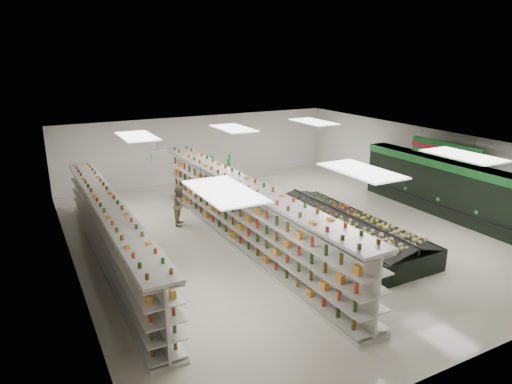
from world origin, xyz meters
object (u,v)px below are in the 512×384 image
soda_endcap (220,172)px  shopper_main (305,243)px  gondola_center (244,216)px  gondola_left (111,236)px  produce_island (345,227)px  shopper_background (180,205)px

soda_endcap → shopper_main: size_ratio=0.94×
gondola_center → soda_endcap: size_ratio=8.47×
soda_endcap → gondola_center: bearing=-107.0°
gondola_left → soda_endcap: gondola_left is taller
gondola_left → gondola_center: bearing=-8.2°
gondola_left → produce_island: 7.66m
produce_island → shopper_main: 2.68m
soda_endcap → produce_island: bearing=-81.2°
gondola_left → soda_endcap: (6.20, 6.03, -0.17)m
gondola_left → shopper_main: size_ratio=7.10×
produce_island → shopper_main: shopper_main is taller
shopper_background → shopper_main: bearing=-131.8°
produce_island → shopper_main: size_ratio=4.17×
gondola_center → shopper_background: size_ratio=8.38×
produce_island → soda_endcap: bearing=98.8°
gondola_center → shopper_background: gondola_center is taller
gondola_center → shopper_main: 2.54m
gondola_left → soda_endcap: 8.65m
shopper_main → gondola_center: bearing=-69.8°
soda_endcap → shopper_main: bearing=-97.6°
gondola_left → shopper_background: gondola_left is taller
gondola_left → gondola_center: size_ratio=0.89×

